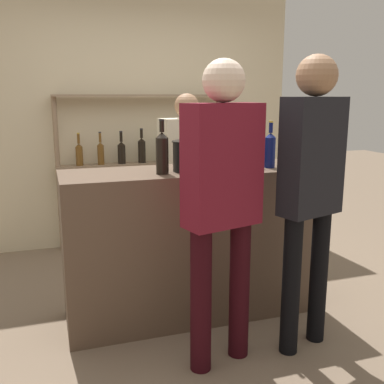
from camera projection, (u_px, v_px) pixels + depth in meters
The scene contains 15 objects.
ground_plane at pixel (192, 311), 3.39m from camera, with size 16.00×16.00×0.00m, color #7A6651.
bar_counter at pixel (192, 243), 3.27m from camera, with size 1.82×0.57×1.08m, color brown.
back_wall at pixel (138, 114), 4.84m from camera, with size 3.42×0.12×2.80m, color beige.
back_shelf at pixel (143, 147), 4.75m from camera, with size 1.78×0.18×1.60m.
counter_bottle_0 at pixel (162, 152), 2.95m from camera, with size 0.08×0.08×0.36m.
counter_bottle_1 at pixel (238, 153), 3.10m from camera, with size 0.07×0.07×0.32m.
counter_bottle_2 at pixel (216, 148), 3.31m from camera, with size 0.09×0.09×0.33m.
counter_bottle_3 at pixel (195, 148), 3.30m from camera, with size 0.08×0.08×0.33m.
counter_bottle_4 at pixel (270, 149), 3.21m from camera, with size 0.08×0.08×0.33m.
counter_bottle_5 at pixel (250, 149), 3.29m from camera, with size 0.08×0.08×0.33m.
wine_glass at pixel (243, 148), 3.39m from camera, with size 0.08×0.08×0.17m.
ice_bucket at pixel (190, 156), 3.07m from camera, with size 0.24×0.24×0.21m.
server_behind_counter at pixel (187, 171), 3.99m from camera, with size 0.50×0.29×1.61m.
customer_right at pixel (311, 179), 2.70m from camera, with size 0.44×0.29×1.83m.
customer_center at pixel (222, 192), 2.53m from camera, with size 0.48×0.30×1.79m.
Camera 1 is at (-0.97, -2.96, 1.60)m, focal length 42.00 mm.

